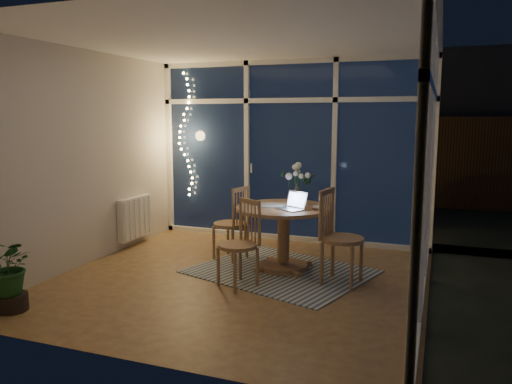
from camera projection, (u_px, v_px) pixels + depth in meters
floor at (239, 280)px, 5.55m from camera, size 4.00×4.00×0.00m
ceiling at (237, 39)px, 5.16m from camera, size 4.00×4.00×0.00m
wall_back at (291, 152)px, 7.21m from camera, size 4.00×0.04×2.60m
wall_front at (130, 189)px, 3.51m from camera, size 4.00×0.04×2.60m
wall_left at (86, 158)px, 6.05m from camera, size 0.04×4.00×2.60m
wall_right at (435, 171)px, 4.67m from camera, size 0.04×4.00×2.60m
window_wall_back at (290, 152)px, 7.18m from camera, size 4.00×0.10×2.60m
window_wall_right at (431, 170)px, 4.69m from camera, size 0.10×4.00×2.60m
radiator at (135, 217)px, 7.00m from camera, size 0.10×0.70×0.58m
fairy_lights at (185, 135)px, 7.64m from camera, size 0.24×0.10×1.85m
garden_patio at (356, 210)px, 10.03m from camera, size 12.00×6.00×0.10m
garden_fence at (337, 160)px, 10.52m from camera, size 11.00×0.08×1.80m
neighbour_roof at (372, 101)px, 13.00m from camera, size 7.00×3.00×2.20m
garden_shrubs at (269, 193)px, 8.91m from camera, size 0.90×0.90×0.90m
rug at (281, 271)px, 5.84m from camera, size 2.28×2.04×0.01m
dining_table at (283, 238)px, 5.88m from camera, size 1.40×1.40×0.76m
chair_left at (230, 222)px, 6.31m from camera, size 0.53×0.53×0.95m
chair_right at (342, 237)px, 5.36m from camera, size 0.55×0.55×1.05m
chair_front at (238, 243)px, 5.28m from camera, size 0.60×0.60×0.94m
laptop at (290, 200)px, 5.61m from camera, size 0.39×0.37×0.22m
flower_vase at (297, 194)px, 6.09m from camera, size 0.25×0.25×0.21m
bowl at (318, 208)px, 5.64m from camera, size 0.19×0.19×0.04m
newspapers at (273, 205)px, 5.86m from camera, size 0.44×0.35×0.01m
phone at (280, 207)px, 5.76m from camera, size 0.11×0.06×0.01m
potted_plant at (10, 272)px, 4.62m from camera, size 0.66×0.62×0.76m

